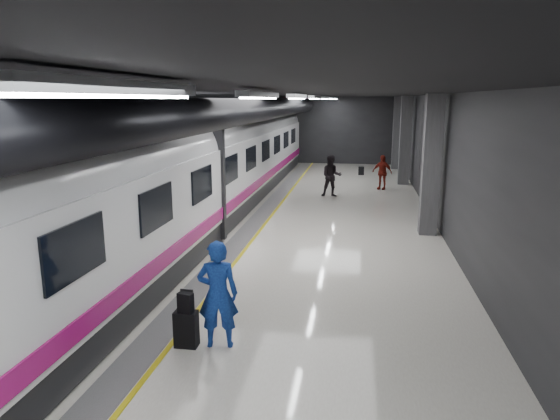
{
  "coord_description": "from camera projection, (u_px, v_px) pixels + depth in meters",
  "views": [
    {
      "loc": [
        2.3,
        -14.44,
        4.32
      ],
      "look_at": [
        0.18,
        -1.27,
        1.35
      ],
      "focal_mm": 32.0,
      "sensor_mm": 36.0,
      "label": 1
    }
  ],
  "objects": [
    {
      "name": "shoulder_bag",
      "position": [
        186.0,
        303.0,
        8.71
      ],
      "size": [
        0.3,
        0.21,
        0.36
      ],
      "primitive_type": "cube",
      "rotation": [
        0.0,
        0.0,
        -0.25
      ],
      "color": "black",
      "rests_on": "suitcase_main"
    },
    {
      "name": "suitcase_main",
      "position": [
        186.0,
        329.0,
        8.85
      ],
      "size": [
        0.41,
        0.26,
        0.66
      ],
      "primitive_type": "cube",
      "rotation": [
        0.0,
        0.0,
        0.01
      ],
      "color": "black",
      "rests_on": "ground"
    },
    {
      "name": "ground",
      "position": [
        281.0,
        244.0,
        15.21
      ],
      "size": [
        40.0,
        40.0,
        0.0
      ],
      "primitive_type": "plane",
      "color": "white",
      "rests_on": "ground"
    },
    {
      "name": "suitcase_far",
      "position": [
        361.0,
        171.0,
        29.12
      ],
      "size": [
        0.33,
        0.21,
        0.48
      ],
      "primitive_type": "cube",
      "rotation": [
        0.0,
        0.0,
        -0.0
      ],
      "color": "black",
      "rests_on": "ground"
    },
    {
      "name": "traveler_far_a",
      "position": [
        332.0,
        176.0,
        22.49
      ],
      "size": [
        0.98,
        0.8,
        1.89
      ],
      "primitive_type": "imported",
      "rotation": [
        0.0,
        0.0,
        0.1
      ],
      "color": "black",
      "rests_on": "ground"
    },
    {
      "name": "traveler_far_b",
      "position": [
        382.0,
        172.0,
        24.34
      ],
      "size": [
        1.07,
        0.77,
        1.69
      ],
      "primitive_type": "imported",
      "rotation": [
        0.0,
        0.0,
        -0.41
      ],
      "color": "maroon",
      "rests_on": "ground"
    },
    {
      "name": "traveler_main",
      "position": [
        218.0,
        294.0,
        8.74
      ],
      "size": [
        0.79,
        0.59,
        1.96
      ],
      "primitive_type": "imported",
      "rotation": [
        0.0,
        0.0,
        3.32
      ],
      "color": "#184BB5",
      "rests_on": "ground"
    },
    {
      "name": "platform_hall",
      "position": [
        277.0,
        125.0,
        15.4
      ],
      "size": [
        10.02,
        40.02,
        4.51
      ],
      "color": "black",
      "rests_on": "ground"
    },
    {
      "name": "train",
      "position": [
        176.0,
        175.0,
        15.26
      ],
      "size": [
        3.05,
        38.0,
        4.05
      ],
      "color": "black",
      "rests_on": "ground"
    }
  ]
}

